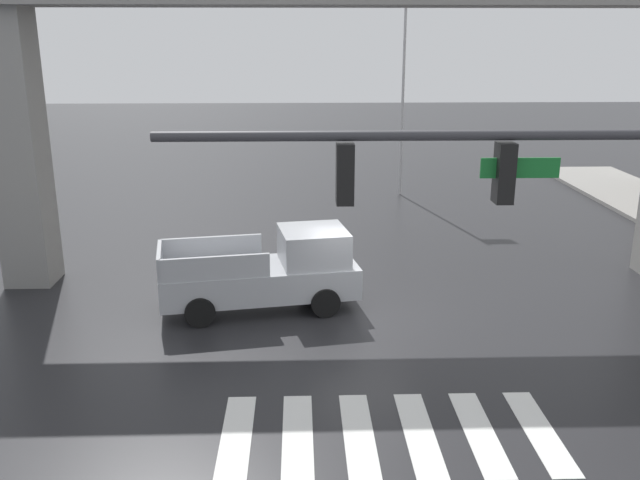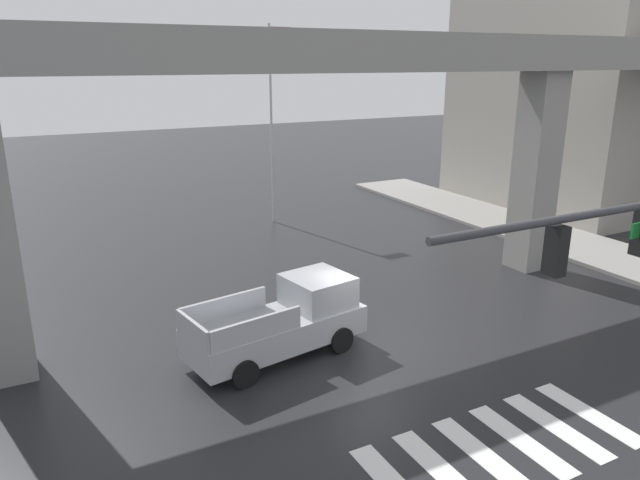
% 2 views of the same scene
% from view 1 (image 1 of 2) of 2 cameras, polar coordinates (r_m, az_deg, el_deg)
% --- Properties ---
extents(ground_plane, '(120.00, 120.00, 0.00)m').
position_cam_1_polar(ground_plane, '(17.53, 3.53, -6.51)').
color(ground_plane, '#232326').
extents(crosswalk_stripes, '(6.05, 2.80, 0.01)m').
position_cam_1_polar(crosswalk_stripes, '(12.81, 5.81, -15.88)').
color(crosswalk_stripes, silver).
rests_on(crosswalk_stripes, ground).
extents(elevated_overpass, '(57.99, 1.90, 8.87)m').
position_cam_1_polar(elevated_overpass, '(19.14, 3.08, 18.61)').
color(elevated_overpass, gray).
rests_on(elevated_overpass, ground).
extents(pickup_truck, '(5.34, 2.72, 2.08)m').
position_cam_1_polar(pickup_truck, '(17.86, -4.18, -2.67)').
color(pickup_truck, '#A8AAAF').
rests_on(pickup_truck, ground).
extents(flagpole, '(1.16, 0.12, 9.71)m').
position_cam_1_polar(flagpole, '(30.59, 7.23, 14.17)').
color(flagpole, silver).
rests_on(flagpole, ground).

